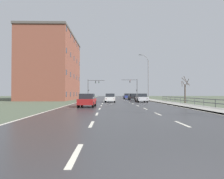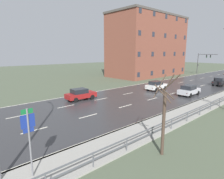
{
  "view_description": "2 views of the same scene",
  "coord_description": "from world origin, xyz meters",
  "px_view_note": "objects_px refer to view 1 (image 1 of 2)",
  "views": [
    {
      "loc": [
        -1.5,
        -3.53,
        1.6
      ],
      "look_at": [
        -0.2,
        63.41,
        2.82
      ],
      "focal_mm": 34.12,
      "sensor_mm": 36.0,
      "label": 1
    },
    {
      "loc": [
        17.62,
        7.78,
        6.4
      ],
      "look_at": [
        0.0,
        23.53,
        1.73
      ],
      "focal_mm": 30.32,
      "sensor_mm": 36.0,
      "label": 2
    }
  ],
  "objects_px": {
    "traffic_signal_left": "(92,85)",
    "car_far_right": "(132,97)",
    "street_lamp_midground": "(148,78)",
    "car_near_left": "(127,96)",
    "car_mid_centre": "(110,98)",
    "car_near_right": "(141,98)",
    "brick_building": "(53,68)",
    "car_far_left": "(87,100)",
    "traffic_signal_right": "(134,86)"
  },
  "relations": [
    {
      "from": "traffic_signal_left",
      "to": "car_far_right",
      "type": "xyz_separation_m",
      "value": [
        10.99,
        -17.2,
        -3.38
      ]
    },
    {
      "from": "traffic_signal_left",
      "to": "car_far_left",
      "type": "height_order",
      "value": "traffic_signal_left"
    },
    {
      "from": "car_far_left",
      "to": "brick_building",
      "type": "xyz_separation_m",
      "value": [
        -11.6,
        29.27,
        7.3
      ]
    },
    {
      "from": "street_lamp_midground",
      "to": "car_mid_centre",
      "type": "relative_size",
      "value": 2.51
    },
    {
      "from": "street_lamp_midground",
      "to": "car_near_left",
      "type": "height_order",
      "value": "street_lamp_midground"
    },
    {
      "from": "car_near_right",
      "to": "brick_building",
      "type": "distance_m",
      "value": 26.48
    },
    {
      "from": "traffic_signal_left",
      "to": "car_far_left",
      "type": "relative_size",
      "value": 1.45
    },
    {
      "from": "car_mid_centre",
      "to": "car_far_left",
      "type": "bearing_deg",
      "value": -100.9
    },
    {
      "from": "car_near_right",
      "to": "brick_building",
      "type": "bearing_deg",
      "value": 141.26
    },
    {
      "from": "car_far_left",
      "to": "car_near_right",
      "type": "relative_size",
      "value": 1.01
    },
    {
      "from": "brick_building",
      "to": "car_mid_centre",
      "type": "bearing_deg",
      "value": -47.68
    },
    {
      "from": "street_lamp_midground",
      "to": "traffic_signal_right",
      "type": "xyz_separation_m",
      "value": [
        -0.49,
        20.67,
        -1.02
      ]
    },
    {
      "from": "street_lamp_midground",
      "to": "car_near_right",
      "type": "bearing_deg",
      "value": -107.72
    },
    {
      "from": "traffic_signal_right",
      "to": "brick_building",
      "type": "height_order",
      "value": "brick_building"
    },
    {
      "from": "traffic_signal_left",
      "to": "car_near_left",
      "type": "bearing_deg",
      "value": -36.42
    },
    {
      "from": "car_far_right",
      "to": "street_lamp_midground",
      "type": "bearing_deg",
      "value": -55.02
    },
    {
      "from": "car_near_right",
      "to": "car_far_left",
      "type": "bearing_deg",
      "value": -122.81
    },
    {
      "from": "car_near_left",
      "to": "car_far_right",
      "type": "bearing_deg",
      "value": -88.88
    },
    {
      "from": "car_near_left",
      "to": "street_lamp_midground",
      "type": "bearing_deg",
      "value": -77.12
    },
    {
      "from": "traffic_signal_left",
      "to": "car_far_right",
      "type": "height_order",
      "value": "traffic_signal_left"
    },
    {
      "from": "street_lamp_midground",
      "to": "traffic_signal_right",
      "type": "relative_size",
      "value": 1.67
    },
    {
      "from": "traffic_signal_right",
      "to": "car_mid_centre",
      "type": "height_order",
      "value": "traffic_signal_right"
    },
    {
      "from": "traffic_signal_right",
      "to": "traffic_signal_left",
      "type": "xyz_separation_m",
      "value": [
        -13.52,
        0.59,
        0.1
      ]
    },
    {
      "from": "car_far_left",
      "to": "brick_building",
      "type": "height_order",
      "value": "brick_building"
    },
    {
      "from": "car_near_left",
      "to": "car_near_right",
      "type": "distance_m",
      "value": 22.46
    },
    {
      "from": "car_far_left",
      "to": "car_near_right",
      "type": "bearing_deg",
      "value": 60.2
    },
    {
      "from": "car_far_right",
      "to": "car_mid_centre",
      "type": "bearing_deg",
      "value": -114.4
    },
    {
      "from": "traffic_signal_right",
      "to": "car_near_left",
      "type": "height_order",
      "value": "traffic_signal_right"
    },
    {
      "from": "street_lamp_midground",
      "to": "car_mid_centre",
      "type": "xyz_separation_m",
      "value": [
        -8.56,
        -9.19,
        -4.3
      ]
    },
    {
      "from": "traffic_signal_right",
      "to": "car_near_right",
      "type": "bearing_deg",
      "value": -94.58
    },
    {
      "from": "traffic_signal_left",
      "to": "brick_building",
      "type": "bearing_deg",
      "value": -121.5
    },
    {
      "from": "car_mid_centre",
      "to": "car_far_right",
      "type": "distance_m",
      "value": 14.36
    },
    {
      "from": "traffic_signal_left",
      "to": "car_far_right",
      "type": "bearing_deg",
      "value": -57.44
    },
    {
      "from": "car_far_left",
      "to": "car_near_right",
      "type": "distance_m",
      "value": 16.09
    },
    {
      "from": "street_lamp_midground",
      "to": "car_near_left",
      "type": "bearing_deg",
      "value": 104.39
    },
    {
      "from": "car_far_right",
      "to": "car_near_left",
      "type": "bearing_deg",
      "value": 90.9
    },
    {
      "from": "car_mid_centre",
      "to": "brick_building",
      "type": "height_order",
      "value": "brick_building"
    },
    {
      "from": "car_far_right",
      "to": "brick_building",
      "type": "relative_size",
      "value": 0.18
    },
    {
      "from": "car_near_right",
      "to": "traffic_signal_left",
      "type": "bearing_deg",
      "value": 109.32
    },
    {
      "from": "car_far_left",
      "to": "car_mid_centre",
      "type": "xyz_separation_m",
      "value": [
        2.81,
        13.45,
        0.0
      ]
    },
    {
      "from": "car_far_left",
      "to": "street_lamp_midground",
      "type": "bearing_deg",
      "value": 65.43
    },
    {
      "from": "traffic_signal_right",
      "to": "brick_building",
      "type": "bearing_deg",
      "value": -148.02
    },
    {
      "from": "traffic_signal_right",
      "to": "street_lamp_midground",
      "type": "bearing_deg",
      "value": -88.63
    },
    {
      "from": "car_far_right",
      "to": "car_near_right",
      "type": "relative_size",
      "value": 1.01
    },
    {
      "from": "car_mid_centre",
      "to": "car_far_right",
      "type": "height_order",
      "value": "same"
    },
    {
      "from": "car_far_left",
      "to": "traffic_signal_right",
      "type": "bearing_deg",
      "value": 78.01
    },
    {
      "from": "car_near_left",
      "to": "brick_building",
      "type": "xyz_separation_m",
      "value": [
        -19.52,
        -6.84,
        7.3
      ]
    },
    {
      "from": "car_near_left",
      "to": "car_far_left",
      "type": "distance_m",
      "value": 36.97
    },
    {
      "from": "car_far_right",
      "to": "car_near_right",
      "type": "height_order",
      "value": "same"
    },
    {
      "from": "car_mid_centre",
      "to": "car_near_right",
      "type": "relative_size",
      "value": 1.0
    }
  ]
}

